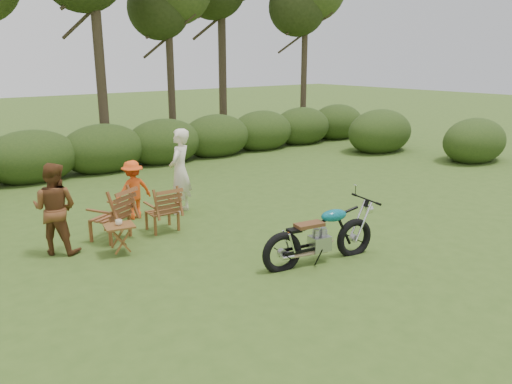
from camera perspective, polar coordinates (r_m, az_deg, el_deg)
ground at (r=8.17m, az=7.45°, el=-8.57°), size 80.00×80.00×0.00m
tree_line at (r=16.05m, az=-17.28°, el=16.47°), size 22.52×11.62×8.14m
motorcycle at (r=8.40m, az=7.19°, el=-7.88°), size 2.10×1.11×1.14m
lawn_chair_right at (r=9.94m, az=-10.60°, el=-4.30°), size 0.64×0.64×0.89m
lawn_chair_left at (r=9.69m, az=-16.20°, el=-5.18°), size 0.91×0.91×0.99m
side_table at (r=8.85m, az=-15.25°, el=-5.27°), size 0.58×0.52×0.52m
cup at (r=8.76m, az=-15.42°, el=-3.37°), size 0.14×0.14×0.09m
adult_a at (r=10.98m, az=-8.49°, el=-2.31°), size 0.79×0.76×1.83m
adult_b at (r=9.36m, az=-21.52°, el=-6.40°), size 0.97×0.97×1.58m
child at (r=10.79m, az=-13.65°, el=-2.90°), size 0.81×0.48×1.23m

